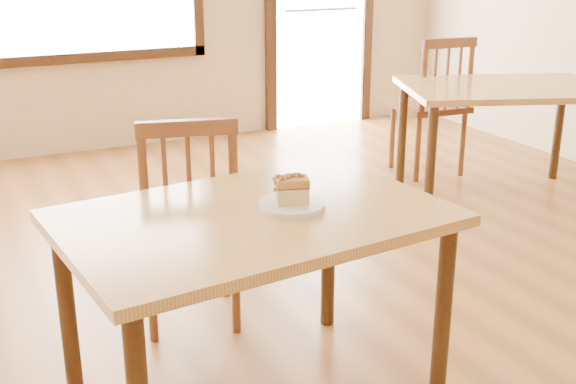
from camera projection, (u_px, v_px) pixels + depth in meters
The scene contains 6 objects.
cafe_table_main at pixel (254, 238), 2.45m from camera, with size 1.34×0.96×0.75m.
cafe_chair_main at pixel (189, 219), 3.08m from camera, with size 0.53×0.53×0.97m.
cafe_table_second at pixel (504, 100), 4.63m from camera, with size 1.49×1.24×0.75m.
cafe_chair_second at pixel (432, 105), 5.18m from camera, with size 0.50×0.50×1.01m.
plate at pixel (292, 205), 2.46m from camera, with size 0.23×0.23×0.02m.
cake_slice at pixel (292, 189), 2.44m from camera, with size 0.13×0.11×0.11m.
Camera 1 is at (-0.90, -1.85, 1.60)m, focal length 45.00 mm.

